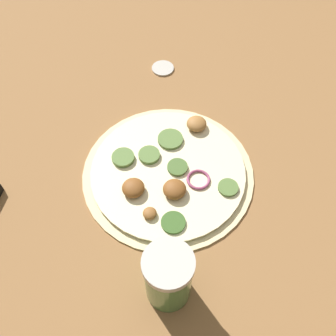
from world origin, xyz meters
TOP-DOWN VIEW (x-y plane):
  - ground_plane at (0.00, 0.00)m, footprint 3.00×3.00m
  - pizza at (-0.00, 0.00)m, footprint 0.28×0.28m
  - spice_jar at (-0.19, 0.05)m, footprint 0.06×0.06m
  - loose_cap at (0.25, -0.05)m, footprint 0.04×0.04m

SIDE VIEW (x-z plane):
  - ground_plane at x=0.00m, z-range 0.00..0.00m
  - loose_cap at x=0.25m, z-range 0.00..0.01m
  - pizza at x=0.00m, z-range -0.01..0.02m
  - spice_jar at x=-0.19m, z-range 0.00..0.11m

